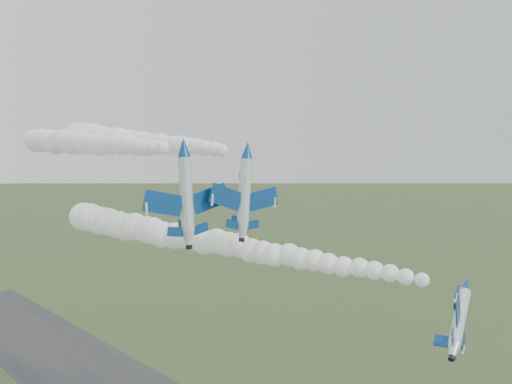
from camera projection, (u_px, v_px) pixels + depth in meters
jet_lead at (467, 285)px, 67.20m from camera, size 6.40×11.35×7.77m
smoke_trail_jet_lead at (222, 243)px, 85.44m from camera, size 27.60×62.82×5.03m
jet_pair_left at (184, 147)px, 70.56m from camera, size 11.82×14.08×3.49m
smoke_trail_jet_pair_left at (83, 143)px, 103.30m from camera, size 13.12×72.51×5.27m
jet_pair_right at (248, 150)px, 74.86m from camera, size 11.01×13.26×3.31m
smoke_trail_jet_pair_right at (131, 141)px, 103.35m from camera, size 7.19×65.27×5.14m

